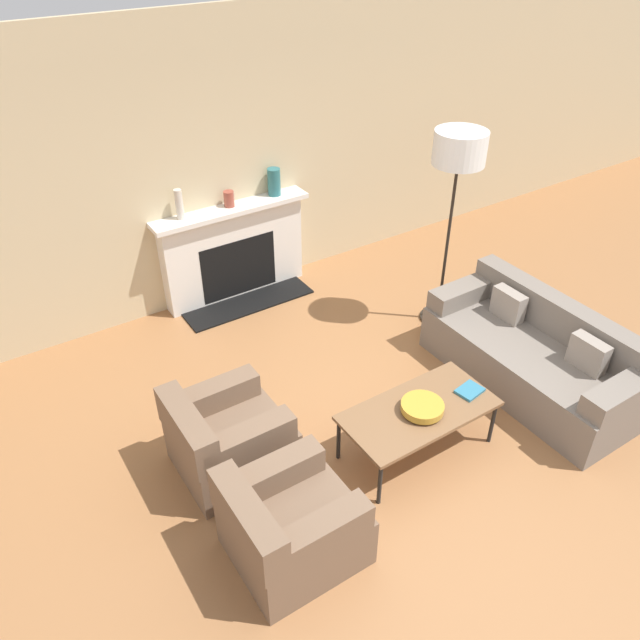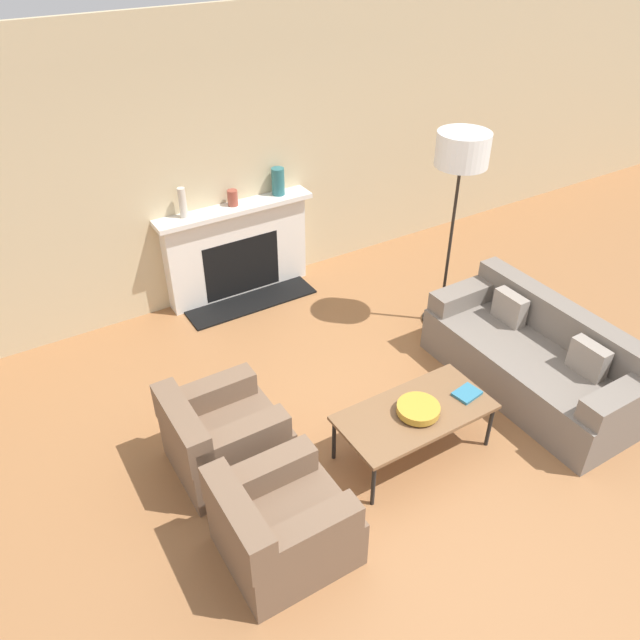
% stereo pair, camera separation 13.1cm
% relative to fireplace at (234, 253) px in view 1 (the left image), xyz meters
% --- Properties ---
extents(ground_plane, '(18.00, 18.00, 0.00)m').
position_rel_fireplace_xyz_m(ground_plane, '(-0.10, -2.99, -0.51)').
color(ground_plane, '#99663D').
extents(wall_back, '(18.00, 0.06, 2.90)m').
position_rel_fireplace_xyz_m(wall_back, '(-0.10, 0.15, 0.94)').
color(wall_back, '#C6B289').
rests_on(wall_back, ground_plane).
extents(fireplace, '(1.70, 0.59, 1.04)m').
position_rel_fireplace_xyz_m(fireplace, '(0.00, 0.00, 0.00)').
color(fireplace, silver).
rests_on(fireplace, ground_plane).
extents(couch, '(0.85, 1.94, 0.77)m').
position_rel_fireplace_xyz_m(couch, '(1.54, -2.81, -0.21)').
color(couch, slate).
rests_on(couch, ground_plane).
extents(armchair_near, '(0.83, 0.74, 0.72)m').
position_rel_fireplace_xyz_m(armchair_near, '(-1.20, -3.16, -0.21)').
color(armchair_near, brown).
rests_on(armchair_near, ground_plane).
extents(armchair_far, '(0.83, 0.74, 0.72)m').
position_rel_fireplace_xyz_m(armchair_far, '(-1.20, -2.23, -0.21)').
color(armchair_far, brown).
rests_on(armchair_far, ground_plane).
extents(coffee_table, '(1.21, 0.61, 0.44)m').
position_rel_fireplace_xyz_m(coffee_table, '(0.13, -2.89, -0.10)').
color(coffee_table, brown).
rests_on(coffee_table, ground_plane).
extents(bowl, '(0.33, 0.33, 0.08)m').
position_rel_fireplace_xyz_m(bowl, '(0.12, -2.92, -0.02)').
color(bowl, '#BC8E2D').
rests_on(bowl, coffee_table).
extents(book, '(0.23, 0.19, 0.02)m').
position_rel_fireplace_xyz_m(book, '(0.59, -2.95, -0.06)').
color(book, teal).
rests_on(book, coffee_table).
extents(floor_lamp, '(0.48, 0.48, 1.99)m').
position_rel_fireplace_xyz_m(floor_lamp, '(1.53, -1.59, 1.21)').
color(floor_lamp, black).
rests_on(floor_lamp, ground_plane).
extents(mantel_vase_left, '(0.08, 0.08, 0.31)m').
position_rel_fireplace_xyz_m(mantel_vase_left, '(-0.53, 0.02, 0.69)').
color(mantel_vase_left, beige).
rests_on(mantel_vase_left, fireplace).
extents(mantel_vase_center_left, '(0.11, 0.11, 0.16)m').
position_rel_fireplace_xyz_m(mantel_vase_center_left, '(-0.00, 0.02, 0.61)').
color(mantel_vase_center_left, brown).
rests_on(mantel_vase_center_left, fireplace).
extents(mantel_vase_center_right, '(0.14, 0.14, 0.29)m').
position_rel_fireplace_xyz_m(mantel_vase_center_right, '(0.53, 0.02, 0.68)').
color(mantel_vase_center_right, '#28666B').
rests_on(mantel_vase_center_right, fireplace).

